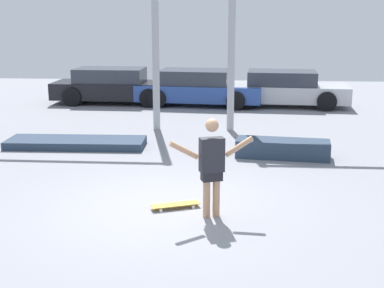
# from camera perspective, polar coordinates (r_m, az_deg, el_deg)

# --- Properties ---
(ground_plane) EXTENTS (36.00, 36.00, 0.00)m
(ground_plane) POSITION_cam_1_polar(r_m,az_deg,el_deg) (9.22, -2.65, -6.82)
(ground_plane) COLOR gray
(skateboarder) EXTENTS (1.36, 0.54, 1.63)m
(skateboarder) POSITION_cam_1_polar(r_m,az_deg,el_deg) (8.57, 2.12, -2.03)
(skateboarder) COLOR tan
(skateboarder) RESTS_ON ground_plane
(skateboard) EXTENTS (0.86, 0.50, 0.08)m
(skateboard) POSITION_cam_1_polar(r_m,az_deg,el_deg) (9.18, -1.77, -6.49)
(skateboard) COLOR gold
(skateboard) RESTS_ON ground_plane
(grind_box) EXTENTS (2.20, 0.95, 0.41)m
(grind_box) POSITION_cam_1_polar(r_m,az_deg,el_deg) (12.49, 9.65, -0.49)
(grind_box) COLOR #28384C
(grind_box) RESTS_ON ground_plane
(manual_pad) EXTENTS (3.44, 1.13, 0.19)m
(manual_pad) POSITION_cam_1_polar(r_m,az_deg,el_deg) (13.64, -12.25, 0.13)
(manual_pad) COLOR #28384C
(manual_pad) RESTS_ON ground_plane
(canopy_support_left) EXTENTS (5.53, 0.20, 5.10)m
(canopy_support_left) POSITION_cam_1_polar(r_m,az_deg,el_deg) (15.66, -13.91, 13.12)
(canopy_support_left) COLOR #A5A8AD
(canopy_support_left) RESTS_ON ground_plane
(canopy_support_right) EXTENTS (5.53, 0.20, 5.10)m
(canopy_support_right) POSITION_cam_1_polar(r_m,az_deg,el_deg) (15.15, 14.69, 13.06)
(canopy_support_right) COLOR #A5A8AD
(canopy_support_right) RESTS_ON ground_plane
(parked_car_black) EXTENTS (4.53, 1.91, 1.29)m
(parked_car_black) POSITION_cam_1_polar(r_m,az_deg,el_deg) (20.01, -8.33, 6.14)
(parked_car_black) COLOR black
(parked_car_black) RESTS_ON ground_plane
(parked_car_blue) EXTENTS (4.61, 2.25, 1.27)m
(parked_car_blue) POSITION_cam_1_polar(r_m,az_deg,el_deg) (19.38, 0.67, 6.01)
(parked_car_blue) COLOR #284793
(parked_car_blue) RESTS_ON ground_plane
(parked_car_silver) EXTENTS (4.45, 2.11, 1.26)m
(parked_car_silver) POSITION_cam_1_polar(r_m,az_deg,el_deg) (19.43, 9.89, 5.81)
(parked_car_silver) COLOR #B7BABF
(parked_car_silver) RESTS_ON ground_plane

